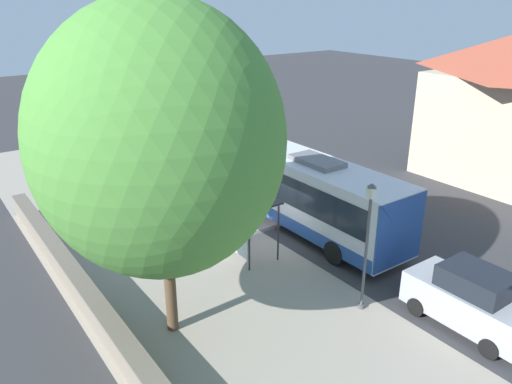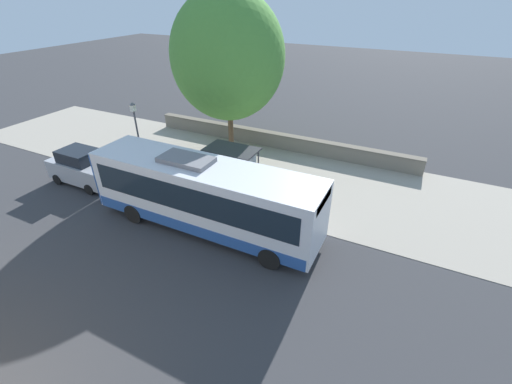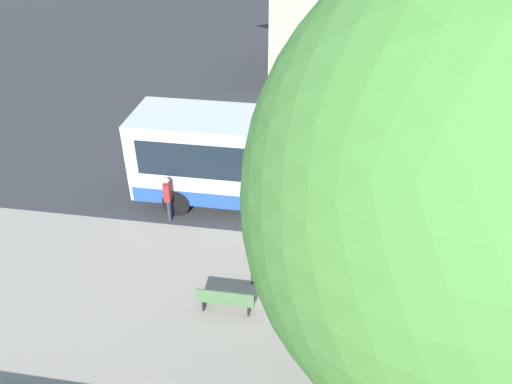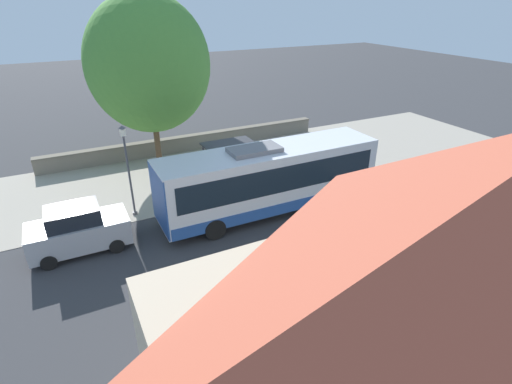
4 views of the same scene
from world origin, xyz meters
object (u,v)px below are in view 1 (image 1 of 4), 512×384
object	(u,v)px
bus_shelter	(242,207)
shade_tree	(159,141)
pedestrian	(226,188)
parked_car_behind_bus	(471,299)
bench	(184,239)
bus	(303,190)
street_lamp_near	(367,238)

from	to	relation	value
bus_shelter	shade_tree	xyz separation A→B (m)	(-4.73, -2.89, 4.23)
bus_shelter	pedestrian	bearing A→B (deg)	65.08
parked_car_behind_bus	bench	bearing A→B (deg)	116.32
bus	bench	world-z (taller)	bus
bus_shelter	street_lamp_near	size ratio (longest dim) A/B	0.61
street_lamp_near	bus_shelter	bearing A→B (deg)	101.33
shade_tree	bus_shelter	bearing A→B (deg)	31.44
pedestrian	parked_car_behind_bus	distance (m)	13.12
bench	street_lamp_near	xyz separation A→B (m)	(2.93, -7.50, 2.28)
bus	pedestrian	bearing A→B (deg)	111.78
bench	parked_car_behind_bus	size ratio (longest dim) A/B	0.40
bus_shelter	parked_car_behind_bus	bearing A→B (deg)	-68.77
bus_shelter	bench	bearing A→B (deg)	134.58
street_lamp_near	parked_car_behind_bus	xyz separation A→B (m)	(2.12, -2.71, -1.75)
pedestrian	bench	bearing A→B (deg)	-144.18
pedestrian	street_lamp_near	bearing A→B (deg)	-95.71
bus_shelter	bus	bearing A→B (deg)	8.93
bus	bus_shelter	xyz separation A→B (m)	(-3.81, -0.60, 0.30)
bench	shade_tree	distance (m)	8.10
bus	parked_car_behind_bus	bearing A→B (deg)	-93.47
shade_tree	street_lamp_near	bearing A→B (deg)	-25.45
street_lamp_near	shade_tree	size ratio (longest dim) A/B	0.45
bus_shelter	parked_car_behind_bus	xyz separation A→B (m)	(3.26, -8.39, -1.14)
bus_shelter	parked_car_behind_bus	world-z (taller)	bus_shelter
pedestrian	shade_tree	bearing A→B (deg)	-132.35
bus_shelter	shade_tree	bearing A→B (deg)	-148.56
bench	street_lamp_near	distance (m)	8.37
bus_shelter	street_lamp_near	world-z (taller)	street_lamp_near
bench	street_lamp_near	world-z (taller)	street_lamp_near
bus	street_lamp_near	distance (m)	6.88
bus_shelter	shade_tree	world-z (taller)	shade_tree
bus_shelter	pedestrian	distance (m)	5.28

